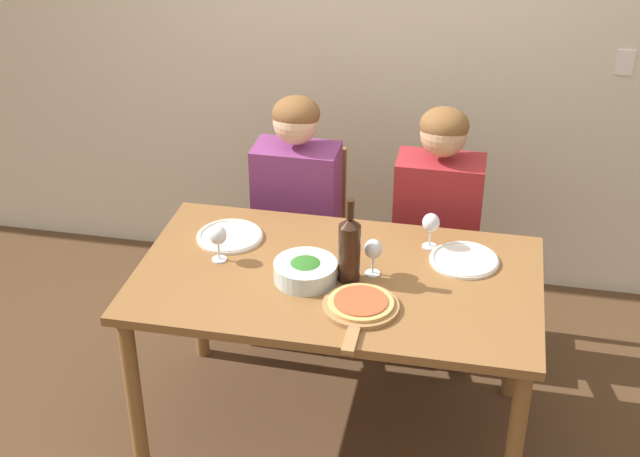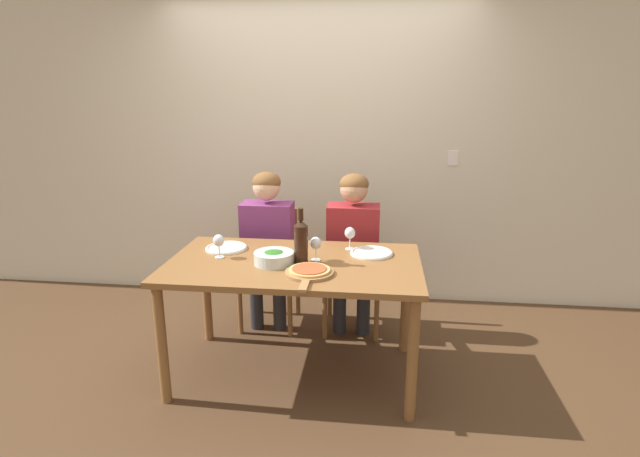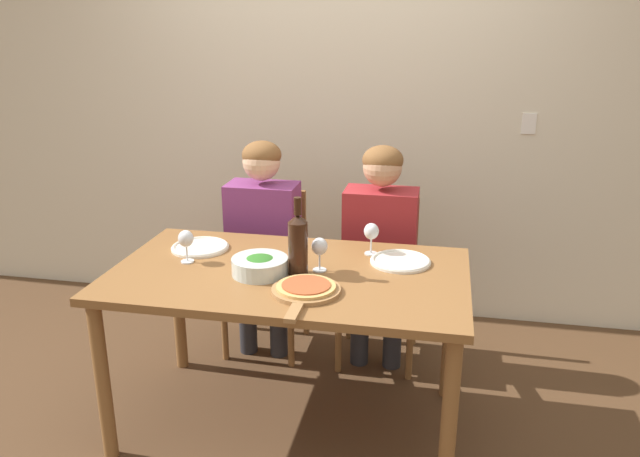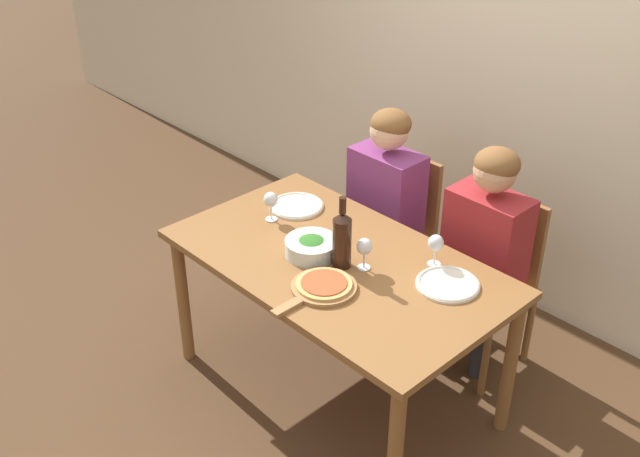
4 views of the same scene
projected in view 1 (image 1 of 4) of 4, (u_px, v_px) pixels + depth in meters
ground_plane at (336, 428)px, 3.79m from camera, size 40.00×40.00×0.00m
back_wall at (390, 25)px, 4.27m from camera, size 10.00×0.06×2.70m
dining_table at (337, 295)px, 3.45m from camera, size 1.55×0.89×0.78m
chair_left at (302, 234)px, 4.26m from camera, size 0.42×0.42×0.90m
chair_right at (436, 248)px, 4.14m from camera, size 0.42×0.42×0.90m
person_woman at (296, 200)px, 4.04m from camera, size 0.47×0.51×1.21m
person_man at (437, 213)px, 3.93m from camera, size 0.47×0.51×1.21m
wine_bottle at (349, 248)px, 3.31m from camera, size 0.08×0.08×0.34m
broccoli_bowl at (305, 271)px, 3.36m from camera, size 0.24×0.24×0.08m
dinner_plate_left at (230, 236)px, 3.64m from camera, size 0.27×0.27×0.02m
dinner_plate_right at (464, 260)px, 3.48m from camera, size 0.27×0.27×0.02m
pizza_on_board at (360, 306)px, 3.20m from camera, size 0.28×0.42×0.04m
wine_glass_left at (218, 237)px, 3.45m from camera, size 0.07×0.07×0.15m
wine_glass_right at (431, 224)px, 3.53m from camera, size 0.07×0.07×0.15m
wine_glass_centre at (373, 251)px, 3.36m from camera, size 0.07×0.07×0.15m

